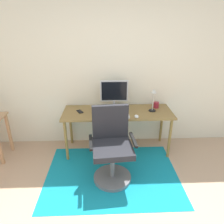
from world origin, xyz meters
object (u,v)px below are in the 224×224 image
(computer_mouse, at_px, (137,116))
(cell_phone, at_px, (80,112))
(desk_lamp, at_px, (153,97))
(office_chair, at_px, (112,149))
(coffee_cup, at_px, (156,105))
(desk, at_px, (118,115))
(monitor, at_px, (114,92))
(keyboard, at_px, (115,116))

(computer_mouse, xyz_separation_m, cell_phone, (-0.87, 0.25, -0.01))
(desk_lamp, bearing_deg, office_chair, -135.34)
(coffee_cup, height_order, desk_lamp, desk_lamp)
(coffee_cup, bearing_deg, desk, -168.45)
(monitor, xyz_separation_m, computer_mouse, (0.32, -0.40, -0.25))
(computer_mouse, height_order, coffee_cup, coffee_cup)
(desk, distance_m, desk_lamp, 0.64)
(computer_mouse, xyz_separation_m, coffee_cup, (0.39, 0.37, 0.03))
(cell_phone, bearing_deg, keyboard, -50.09)
(keyboard, height_order, computer_mouse, computer_mouse)
(keyboard, xyz_separation_m, cell_phone, (-0.55, 0.22, -0.00))
(desk, distance_m, computer_mouse, 0.37)
(monitor, height_order, keyboard, monitor)
(computer_mouse, bearing_deg, desk, 138.54)
(monitor, distance_m, coffee_cup, 0.74)
(cell_phone, distance_m, office_chair, 0.88)
(desk, distance_m, office_chair, 0.71)
(monitor, xyz_separation_m, cell_phone, (-0.56, -0.16, -0.27))
(office_chair, bearing_deg, coffee_cup, 41.49)
(monitor, height_order, cell_phone, monitor)
(computer_mouse, distance_m, cell_phone, 0.91)
(computer_mouse, xyz_separation_m, desk_lamp, (0.29, 0.23, 0.22))
(desk, height_order, office_chair, office_chair)
(keyboard, relative_size, desk_lamp, 1.17)
(desk, xyz_separation_m, desk_lamp, (0.56, -0.00, 0.30))
(coffee_cup, bearing_deg, desk_lamp, -124.85)
(monitor, height_order, office_chair, monitor)
(monitor, bearing_deg, desk_lamp, -15.67)
(desk, xyz_separation_m, computer_mouse, (0.27, -0.24, 0.08))
(desk, relative_size, coffee_cup, 17.82)
(desk, bearing_deg, office_chair, -100.13)
(keyboard, relative_size, computer_mouse, 4.13)
(desk, height_order, computer_mouse, computer_mouse)
(keyboard, bearing_deg, monitor, 89.70)
(coffee_cup, xyz_separation_m, cell_phone, (-1.26, -0.12, -0.04))
(coffee_cup, bearing_deg, office_chair, -133.77)
(cell_phone, bearing_deg, computer_mouse, -44.38)
(keyboard, bearing_deg, office_chair, -98.61)
(keyboard, bearing_deg, desk, 76.53)
(monitor, xyz_separation_m, office_chair, (-0.07, -0.84, -0.54))
(monitor, distance_m, keyboard, 0.46)
(computer_mouse, xyz_separation_m, office_chair, (-0.39, -0.44, -0.28))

